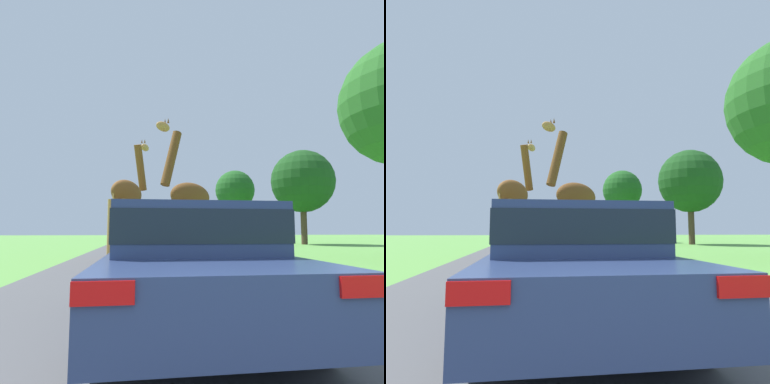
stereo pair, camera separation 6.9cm
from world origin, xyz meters
The scene contains 10 objects.
road centered at (0.00, 30.00, 0.00)m, with size 6.63×120.00×0.00m.
giraffe_near_road centered at (0.85, 11.20, 2.24)m, with size 2.24×2.18×4.61m.
giraffe_companion centered at (-1.18, 12.82, 2.37)m, with size 1.58×2.69×4.83m.
car_lead_maroon centered at (-0.07, 4.06, 0.73)m, with size 1.93×4.26×1.37m.
car_queue_right centered at (1.94, 22.56, 0.73)m, with size 1.90×4.73×1.36m.
car_queue_left centered at (0.63, 28.30, 0.77)m, with size 1.78×4.37×1.46m.
car_far_ahead centered at (2.39, 15.03, 0.72)m, with size 1.73×4.32×1.32m.
tree_left_edge centered at (7.90, 30.98, 4.77)m, with size 3.68×3.68×6.70m.
tree_centre_back centered at (11.84, 25.25, 4.94)m, with size 4.94×4.94×7.43m.
sign_post centered at (4.48, 13.00, 1.15)m, with size 0.70×0.08×1.65m.
Camera 2 is at (-0.58, -0.06, 1.09)m, focal length 32.00 mm.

